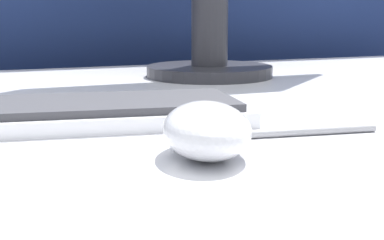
# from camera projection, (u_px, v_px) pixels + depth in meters

# --- Properties ---
(partition_panel) EXTENTS (5.00, 0.03, 1.21)m
(partition_panel) POSITION_uv_depth(u_px,v_px,m) (76.00, 118.00, 1.28)
(partition_panel) COLOR navy
(partition_panel) RESTS_ON ground_plane
(computer_mouse_near) EXTENTS (0.10, 0.12, 0.05)m
(computer_mouse_near) POSITION_uv_depth(u_px,v_px,m) (207.00, 130.00, 0.43)
(computer_mouse_near) COLOR silver
(computer_mouse_near) RESTS_ON desk
(keyboard) EXTENTS (0.43, 0.20, 0.02)m
(keyboard) POSITION_uv_depth(u_px,v_px,m) (51.00, 113.00, 0.56)
(keyboard) COLOR silver
(keyboard) RESTS_ON desk
(pen) EXTENTS (0.16, 0.03, 0.01)m
(pen) POSITION_uv_depth(u_px,v_px,m) (301.00, 132.00, 0.51)
(pen) COLOR #99999E
(pen) RESTS_ON desk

